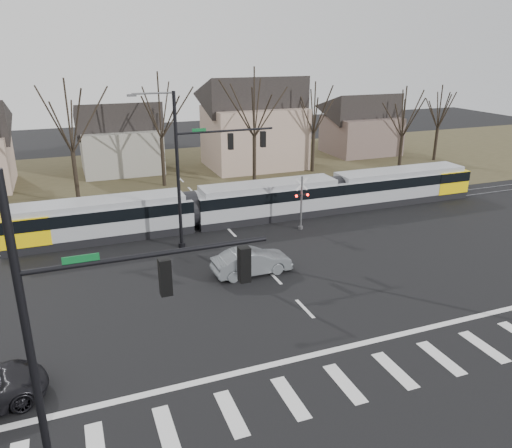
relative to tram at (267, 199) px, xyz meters
name	(u,v)px	position (x,y,z in m)	size (l,w,h in m)	color
ground	(323,328)	(-3.60, -16.00, -1.55)	(140.00, 140.00, 0.00)	black
grass_verge	(177,175)	(-3.60, 16.00, -1.54)	(140.00, 28.00, 0.01)	#38331E
crosswalk	(370,377)	(-3.60, -20.00, -1.54)	(27.00, 2.60, 0.01)	silver
stop_line	(343,348)	(-3.60, -17.80, -1.54)	(28.00, 0.35, 0.01)	silver
lane_dashes	(223,223)	(-3.60, 0.00, -1.54)	(0.18, 30.00, 0.01)	silver
rail_pair	(224,224)	(-3.60, -0.20, -1.52)	(90.00, 1.52, 0.06)	#59595E
tram	(267,199)	(0.00, 0.00, 0.00)	(37.44, 2.78, 2.84)	gray
sedan	(252,262)	(-4.67, -9.06, -0.77)	(4.74, 1.75, 1.55)	slate
signal_pole_near_left	(94,330)	(-14.01, -22.00, 4.15)	(9.28, 0.44, 10.20)	black
signal_pole_far	(202,162)	(-6.01, -3.50, 4.15)	(9.28, 0.44, 10.20)	black
rail_crossing_signal	(301,205)	(1.40, -3.21, 0.34)	(1.08, 0.36, 4.00)	#59595B
tree_row	(210,135)	(-1.60, 10.00, 3.45)	(59.20, 7.20, 10.00)	black
house_b	(120,134)	(-8.60, 20.00, 2.42)	(8.64, 7.56, 7.65)	gray
house_c	(254,119)	(5.40, 17.00, 3.69)	(10.80, 8.64, 10.10)	gray
house_d	(362,121)	(20.40, 19.00, 2.42)	(8.64, 7.56, 7.65)	brown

